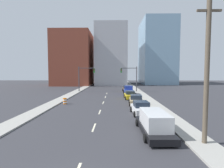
% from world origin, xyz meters
% --- Properties ---
extents(sidewalk_left, '(2.14, 91.44, 0.15)m').
position_xyz_m(sidewalk_left, '(-7.88, 45.72, 0.07)').
color(sidewalk_left, '#9E9B93').
rests_on(sidewalk_left, ground).
extents(sidewalk_right, '(2.14, 91.44, 0.15)m').
position_xyz_m(sidewalk_right, '(7.88, 45.72, 0.07)').
color(sidewalk_right, '#9E9B93').
rests_on(sidewalk_right, ground).
extents(lane_stripe_at_9m, '(0.16, 2.40, 0.01)m').
position_xyz_m(lane_stripe_at_9m, '(0.00, 9.40, 0.00)').
color(lane_stripe_at_9m, beige).
rests_on(lane_stripe_at_9m, ground).
extents(lane_stripe_at_16m, '(0.16, 2.40, 0.01)m').
position_xyz_m(lane_stripe_at_16m, '(0.00, 15.54, 0.00)').
color(lane_stripe_at_16m, beige).
rests_on(lane_stripe_at_16m, ground).
extents(lane_stripe_at_22m, '(0.16, 2.40, 0.01)m').
position_xyz_m(lane_stripe_at_22m, '(0.00, 22.27, 0.00)').
color(lane_stripe_at_22m, beige).
rests_on(lane_stripe_at_22m, ground).
extents(lane_stripe_at_29m, '(0.16, 2.40, 0.01)m').
position_xyz_m(lane_stripe_at_29m, '(0.00, 28.79, 0.00)').
color(lane_stripe_at_29m, beige).
rests_on(lane_stripe_at_29m, ground).
extents(lane_stripe_at_35m, '(0.16, 2.40, 0.01)m').
position_xyz_m(lane_stripe_at_35m, '(0.00, 34.91, 0.00)').
color(lane_stripe_at_35m, beige).
rests_on(lane_stripe_at_35m, ground).
extents(building_brick_left, '(14.00, 16.00, 20.17)m').
position_xyz_m(building_brick_left, '(-14.25, 62.37, 10.09)').
color(building_brick_left, brown).
rests_on(building_brick_left, ground).
extents(building_office_center, '(12.00, 20.00, 23.17)m').
position_xyz_m(building_office_center, '(0.47, 66.37, 11.59)').
color(building_office_center, '#A8A8AD').
rests_on(building_office_center, ground).
extents(building_glass_right, '(13.00, 20.00, 26.72)m').
position_xyz_m(building_glass_right, '(19.84, 70.37, 13.36)').
color(building_glass_right, '#7A9EB7').
rests_on(building_glass_right, ground).
extents(traffic_signal_left, '(4.22, 0.35, 6.43)m').
position_xyz_m(traffic_signal_left, '(-6.12, 38.34, 4.15)').
color(traffic_signal_left, '#38383D').
rests_on(traffic_signal_left, ground).
extents(traffic_signal_right, '(4.22, 0.35, 6.43)m').
position_xyz_m(traffic_signal_right, '(6.28, 38.34, 4.15)').
color(traffic_signal_right, '#38383D').
rests_on(traffic_signal_right, ground).
extents(utility_pole_right_near, '(1.60, 0.32, 9.82)m').
position_xyz_m(utility_pole_right_near, '(8.06, 5.75, 5.04)').
color(utility_pole_right_near, brown).
rests_on(utility_pole_right_near, ground).
extents(traffic_barrel, '(0.56, 0.56, 0.95)m').
position_xyz_m(traffic_barrel, '(-5.93, 20.87, 0.47)').
color(traffic_barrel, orange).
rests_on(traffic_barrel, ground).
extents(box_truck_black, '(2.46, 6.19, 1.84)m').
position_xyz_m(box_truck_black, '(5.07, 7.83, 0.88)').
color(box_truck_black, black).
rests_on(box_truck_black, ground).
extents(sedan_white, '(2.37, 4.45, 1.54)m').
position_xyz_m(sedan_white, '(5.02, 14.49, 0.70)').
color(sedan_white, silver).
rests_on(sedan_white, ground).
extents(sedan_tan, '(2.38, 4.54, 1.51)m').
position_xyz_m(sedan_tan, '(5.16, 20.68, 0.68)').
color(sedan_tan, tan).
rests_on(sedan_tan, ground).
extents(sedan_yellow, '(2.24, 4.32, 1.49)m').
position_xyz_m(sedan_yellow, '(4.77, 26.62, 0.68)').
color(sedan_yellow, gold).
rests_on(sedan_yellow, ground).
extents(pickup_truck_blue, '(2.30, 5.68, 1.94)m').
position_xyz_m(pickup_truck_blue, '(5.04, 32.67, 0.80)').
color(pickup_truck_blue, navy).
rests_on(pickup_truck_blue, ground).
extents(sedan_brown, '(2.08, 4.60, 1.55)m').
position_xyz_m(sedan_brown, '(4.94, 38.74, 0.70)').
color(sedan_brown, brown).
rests_on(sedan_brown, ground).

